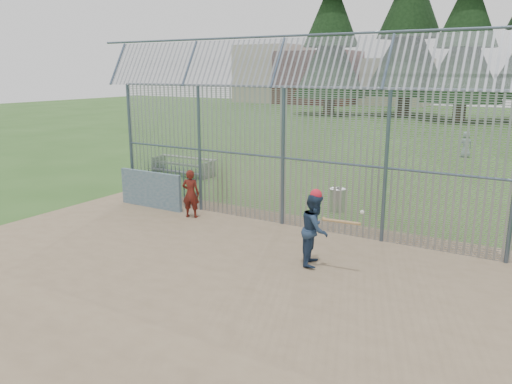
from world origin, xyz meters
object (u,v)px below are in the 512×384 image
Objects in this scene: onlooker at (191,194)px; bleacher at (183,165)px; batter at (315,229)px; dugout_wall at (151,189)px; trash_can at (338,200)px.

bleacher is at bearing -65.65° from onlooker.
bleacher is (-9.29, 6.59, -0.46)m from batter.
dugout_wall is 6.15m from trash_can.
dugout_wall is at bearing -152.66° from trash_can.
dugout_wall is at bearing 59.68° from batter.
onlooker reaches higher than bleacher.
onlooker is 0.50× the size of bleacher.
trash_can is (3.59, 3.07, -0.39)m from onlooker.
batter is at bearing -14.98° from dugout_wall.
trash_can reaches higher than bleacher.
onlooker is at bearing -48.67° from bleacher.
trash_can is at bearing 27.34° from dugout_wall.
batter reaches higher than bleacher.
onlooker is at bearing -7.48° from dugout_wall.
bleacher is at bearing 39.33° from batter.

